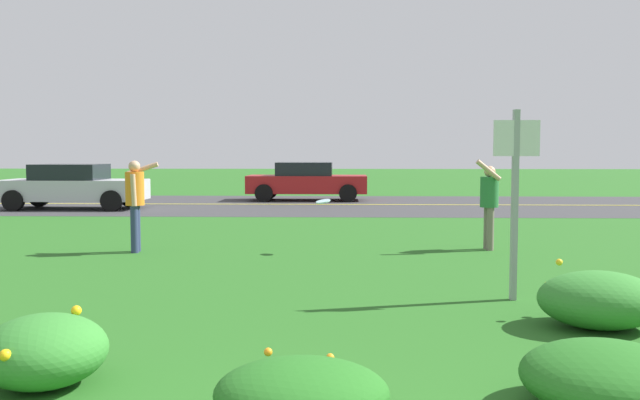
{
  "coord_description": "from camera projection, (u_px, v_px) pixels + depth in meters",
  "views": [
    {
      "loc": [
        0.21,
        -2.34,
        1.84
      ],
      "look_at": [
        -0.21,
        9.07,
        1.02
      ],
      "focal_mm": 37.57,
      "sensor_mm": 36.0,
      "label": 1
    }
  ],
  "objects": [
    {
      "name": "person_thrower_orange_shirt",
      "position": [
        135.0,
        197.0,
        12.25
      ],
      "size": [
        0.58,
        0.52,
        1.69
      ],
      "color": "orange",
      "rests_on": "ground"
    },
    {
      "name": "car_silver_center_left",
      "position": [
        73.0,
        186.0,
        21.61
      ],
      "size": [
        4.5,
        2.0,
        1.45
      ],
      "color": "#B7BABF",
      "rests_on": "ground"
    },
    {
      "name": "highway_strip",
      "position": [
        338.0,
        205.0,
        23.39
      ],
      "size": [
        120.0,
        9.12,
        0.01
      ],
      "primitive_type": "cube",
      "color": "#38383A",
      "rests_on": "ground"
    },
    {
      "name": "daylily_clump_front_right",
      "position": [
        302.0,
        393.0,
        4.52
      ],
      "size": [
        1.2,
        1.01,
        0.43
      ],
      "color": "#23661E",
      "rests_on": "ground"
    },
    {
      "name": "daylily_clump_front_left",
      "position": [
        599.0,
        300.0,
        7.0
      ],
      "size": [
        1.27,
        1.09,
        0.66
      ],
      "color": "#337F2D",
      "rests_on": "ground"
    },
    {
      "name": "daylily_clump_mid_left",
      "position": [
        44.0,
        351.0,
        5.26
      ],
      "size": [
        0.98,
        1.0,
        0.58
      ],
      "color": "#337F2D",
      "rests_on": "ground"
    },
    {
      "name": "frisbee_pale_blue",
      "position": [
        323.0,
        201.0,
        12.19
      ],
      "size": [
        0.27,
        0.27,
        0.11
      ],
      "color": "#ADD6E5"
    },
    {
      "name": "daylily_clump_near_camera",
      "position": [
        609.0,
        378.0,
        4.76
      ],
      "size": [
        1.24,
        1.21,
        0.53
      ],
      "color": "#23661E",
      "rests_on": "ground"
    },
    {
      "name": "highway_center_stripe",
      "position": [
        338.0,
        204.0,
        23.39
      ],
      "size": [
        120.0,
        0.16,
        0.0
      ],
      "primitive_type": "cube",
      "color": "yellow",
      "rests_on": "ground"
    },
    {
      "name": "person_catcher_green_shirt",
      "position": [
        489.0,
        200.0,
        12.56
      ],
      "size": [
        0.48,
        0.51,
        1.71
      ],
      "color": "#287038",
      "rests_on": "ground"
    },
    {
      "name": "ground_plane",
      "position": [
        333.0,
        247.0,
        12.93
      ],
      "size": [
        120.0,
        120.0,
        0.0
      ],
      "primitive_type": "plane",
      "color": "#26601E"
    },
    {
      "name": "sign_post_near_path",
      "position": [
        515.0,
        185.0,
        8.25
      ],
      "size": [
        0.56,
        0.1,
        2.36
      ],
      "color": "#93969B",
      "rests_on": "ground"
    },
    {
      "name": "car_red_center_right",
      "position": [
        307.0,
        181.0,
        25.43
      ],
      "size": [
        4.5,
        2.0,
        1.45
      ],
      "color": "maroon",
      "rests_on": "ground"
    }
  ]
}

